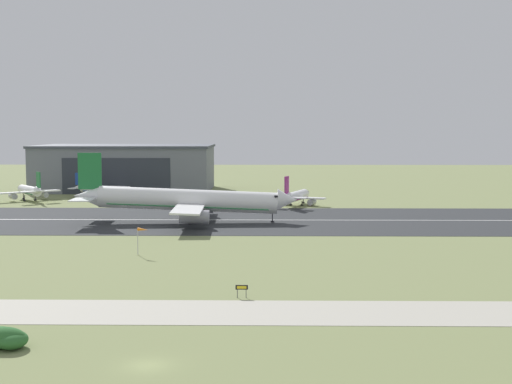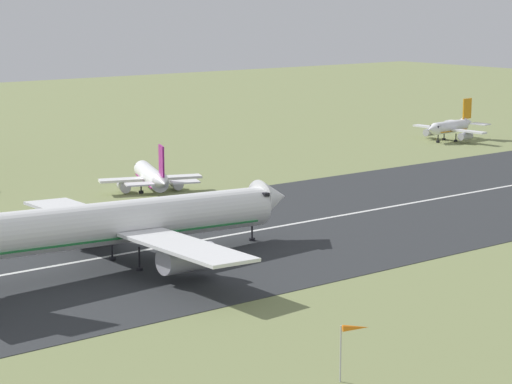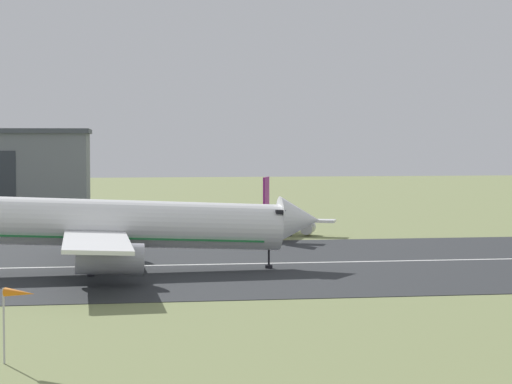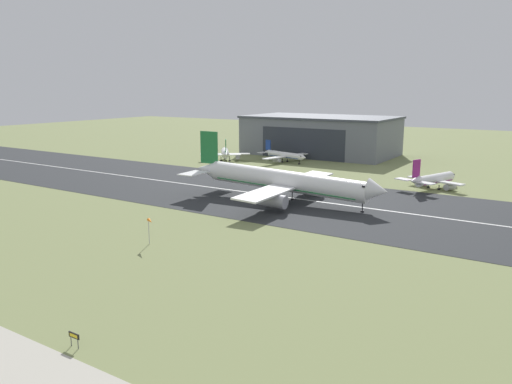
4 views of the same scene
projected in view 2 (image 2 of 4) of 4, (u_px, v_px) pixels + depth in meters
The scene contains 7 objects.
ground_plane at pixel (481, 369), 88.36m from camera, with size 637.55×637.55×0.00m, color #7A8451.
runway_strip at pixel (153, 249), 130.88m from camera, with size 397.55×52.34×0.06m, color #2B2D30.
runway_centreline at pixel (153, 249), 130.87m from camera, with size 357.79×0.70×0.01m, color silver.
airplane_landing at pixel (119, 224), 121.23m from camera, with size 54.56×43.47×17.08m.
airplane_parked_centre at pixel (450, 127), 230.17m from camera, with size 16.89×19.62×9.43m.
airplane_parked_east at pixel (151, 177), 168.29m from camera, with size 18.11×22.52×9.32m.
windsock_pole at pixel (354, 331), 84.75m from camera, with size 2.33×1.67×5.09m.
Camera 2 is at (-66.98, 0.62, 32.25)m, focal length 70.00 mm.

